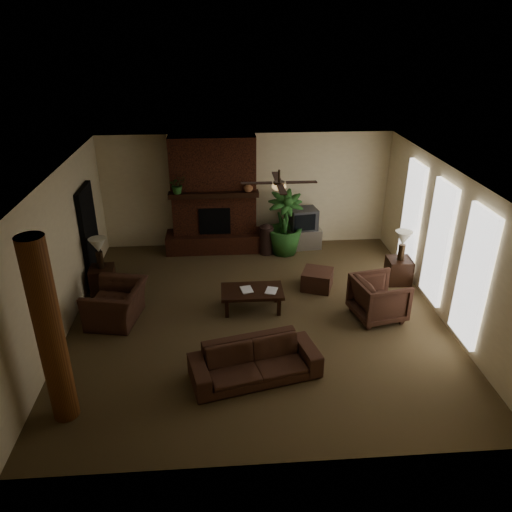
{
  "coord_description": "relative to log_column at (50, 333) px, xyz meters",
  "views": [
    {
      "loc": [
        -0.62,
        -7.99,
        5.11
      ],
      "look_at": [
        0.0,
        0.4,
        1.1
      ],
      "focal_mm": 34.33,
      "sensor_mm": 36.0,
      "label": 1
    }
  ],
  "objects": [
    {
      "name": "lamp_left",
      "position": [
        -0.2,
        3.64,
        -0.4
      ],
      "size": [
        0.4,
        0.4,
        0.65
      ],
      "color": "#322416",
      "rests_on": "side_table_left"
    },
    {
      "name": "book_b",
      "position": [
        3.13,
        2.63,
        -0.82
      ],
      "size": [
        0.21,
        0.09,
        0.29
      ],
      "primitive_type": "imported",
      "rotation": [
        0.0,
        0.0,
        -0.32
      ],
      "color": "#999999",
      "rests_on": "coffee_table"
    },
    {
      "name": "armchair_right",
      "position": [
        5.24,
        2.21,
        -0.94
      ],
      "size": [
        1.0,
        1.04,
        0.91
      ],
      "primitive_type": "imported",
      "rotation": [
        0.0,
        0.0,
        1.78
      ],
      "color": "#45291D",
      "rests_on": "ground"
    },
    {
      "name": "ceiling_fan",
      "position": [
        3.35,
        2.7,
        1.13
      ],
      "size": [
        1.35,
        1.35,
        0.37
      ],
      "color": "#322416",
      "rests_on": "ceiling"
    },
    {
      "name": "tv",
      "position": [
        4.32,
        5.54,
        -0.64
      ],
      "size": [
        0.72,
        0.61,
        0.52
      ],
      "color": "#373739",
      "rests_on": "tv_stand"
    },
    {
      "name": "mantel_plant",
      "position": [
        1.33,
        5.33,
        0.32
      ],
      "size": [
        0.49,
        0.52,
        0.33
      ],
      "primitive_type": "imported",
      "rotation": [
        0.0,
        0.0,
        0.33
      ],
      "color": "#285522",
      "rests_on": "fireplace"
    },
    {
      "name": "lamp_right",
      "position": [
        6.1,
        3.54,
        -0.4
      ],
      "size": [
        0.38,
        0.38,
        0.65
      ],
      "color": "#322416",
      "rests_on": "side_table_right"
    },
    {
      "name": "floor_vase",
      "position": [
        3.38,
        5.24,
        -0.97
      ],
      "size": [
        0.34,
        0.34,
        0.77
      ],
      "color": "#301E1A",
      "rests_on": "ground"
    },
    {
      "name": "sofa",
      "position": [
        2.77,
        0.63,
        -1.0
      ],
      "size": [
        2.11,
        1.05,
        0.79
      ],
      "primitive_type": "imported",
      "rotation": [
        0.0,
        0.0,
        0.24
      ],
      "color": "#45291D",
      "rests_on": "ground"
    },
    {
      "name": "book_a",
      "position": [
        2.65,
        2.65,
        -0.83
      ],
      "size": [
        0.22,
        0.07,
        0.29
      ],
      "primitive_type": "imported",
      "rotation": [
        0.0,
        0.0,
        0.19
      ],
      "color": "#999999",
      "rests_on": "coffee_table"
    },
    {
      "name": "windows",
      "position": [
        6.4,
        2.6,
        -0.05
      ],
      "size": [
        0.08,
        3.65,
        2.35
      ],
      "color": "white",
      "rests_on": "ground"
    },
    {
      "name": "tv_stand",
      "position": [
        4.34,
        5.55,
        -1.15
      ],
      "size": [
        0.89,
        0.57,
        0.5
      ],
      "primitive_type": "cube",
      "rotation": [
        0.0,
        0.0,
        0.08
      ],
      "color": "#B5B5B8",
      "rests_on": "ground"
    },
    {
      "name": "mantel_vase",
      "position": [
        2.96,
        5.33,
        0.27
      ],
      "size": [
        0.27,
        0.28,
        0.22
      ],
      "primitive_type": "imported",
      "rotation": [
        0.0,
        0.0,
        0.25
      ],
      "color": "brown",
      "rests_on": "fireplace"
    },
    {
      "name": "log_column",
      "position": [
        0.0,
        0.0,
        0.0
      ],
      "size": [
        0.36,
        0.36,
        2.8
      ],
      "primitive_type": "cylinder",
      "color": "brown",
      "rests_on": "ground"
    },
    {
      "name": "ottoman",
      "position": [
        4.3,
        3.43,
        -1.2
      ],
      "size": [
        0.77,
        0.77,
        0.4
      ],
      "primitive_type": "cube",
      "rotation": [
        0.0,
        0.0,
        -0.36
      ],
      "color": "#45291D",
      "rests_on": "ground"
    },
    {
      "name": "doorway",
      "position": [
        -0.49,
        4.2,
        -0.35
      ],
      "size": [
        0.1,
        1.0,
        2.1
      ],
      "primitive_type": "cube",
      "color": "black",
      "rests_on": "ground"
    },
    {
      "name": "floor_plant",
      "position": [
        3.82,
        5.26,
        -0.97
      ],
      "size": [
        1.02,
        1.63,
        0.87
      ],
      "primitive_type": "imported",
      "rotation": [
        0.0,
        0.0,
        0.1
      ],
      "color": "#285522",
      "rests_on": "ground"
    },
    {
      "name": "side_table_right",
      "position": [
        6.1,
        3.56,
        -1.12
      ],
      "size": [
        0.52,
        0.52,
        0.55
      ],
      "primitive_type": "cube",
      "rotation": [
        0.0,
        0.0,
        -0.05
      ],
      "color": "black",
      "rests_on": "ground"
    },
    {
      "name": "fireplace",
      "position": [
        2.15,
        5.62,
        -0.24
      ],
      "size": [
        2.4,
        0.7,
        2.8
      ],
      "color": "#4F2315",
      "rests_on": "ground"
    },
    {
      "name": "side_table_left",
      "position": [
        -0.2,
        3.62,
        -1.12
      ],
      "size": [
        0.56,
        0.56,
        0.55
      ],
      "primitive_type": "cube",
      "rotation": [
        0.0,
        0.0,
        0.12
      ],
      "color": "black",
      "rests_on": "ground"
    },
    {
      "name": "coffee_table",
      "position": [
        2.86,
        2.67,
        -1.03
      ],
      "size": [
        1.2,
        0.7,
        0.43
      ],
      "color": "black",
      "rests_on": "ground"
    },
    {
      "name": "room_shell",
      "position": [
        2.95,
        2.4,
        0.0
      ],
      "size": [
        7.0,
        7.0,
        7.0
      ],
      "color": "brown",
      "rests_on": "ground"
    },
    {
      "name": "armchair_left",
      "position": [
        0.3,
        2.48,
        -0.92
      ],
      "size": [
        0.91,
        1.22,
        0.97
      ],
      "primitive_type": "imported",
      "rotation": [
        0.0,
        0.0,
        -1.76
      ],
      "color": "#45291D",
      "rests_on": "ground"
    }
  ]
}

